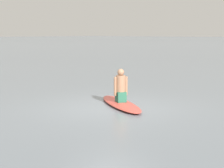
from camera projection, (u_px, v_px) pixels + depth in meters
The scene contains 3 objects.
ground_plane at pixel (111, 108), 11.21m from camera, with size 400.00×400.00×0.00m, color gray.
surfboard at pixel (121, 104), 11.52m from camera, with size 3.04×0.73×0.12m, color #D84C3F.
person_paddler at pixel (121, 87), 11.45m from camera, with size 0.42×0.43×1.02m.
Camera 1 is at (8.15, 7.39, 2.24)m, focal length 59.62 mm.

